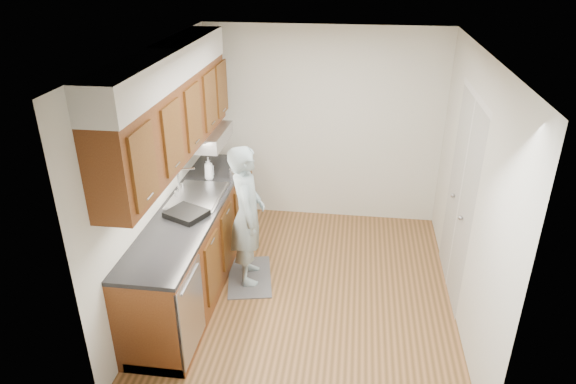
% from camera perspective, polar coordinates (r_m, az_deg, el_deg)
% --- Properties ---
extents(floor, '(3.50, 3.50, 0.00)m').
position_cam_1_polar(floor, '(5.60, 2.18, -10.75)').
color(floor, '#946138').
rests_on(floor, ground).
extents(ceiling, '(3.50, 3.50, 0.00)m').
position_cam_1_polar(ceiling, '(4.58, 2.71, 15.32)').
color(ceiling, white).
rests_on(ceiling, wall_left).
extents(wall_left, '(0.02, 3.50, 2.50)m').
position_cam_1_polar(wall_left, '(5.29, -13.97, 1.85)').
color(wall_left, silver).
rests_on(wall_left, floor).
extents(wall_right, '(0.02, 3.50, 2.50)m').
position_cam_1_polar(wall_right, '(5.06, 19.56, -0.05)').
color(wall_right, silver).
rests_on(wall_right, floor).
extents(wall_back, '(3.00, 0.02, 2.50)m').
position_cam_1_polar(wall_back, '(6.58, 3.90, 7.28)').
color(wall_back, silver).
rests_on(wall_back, floor).
extents(counter, '(0.64, 2.80, 1.30)m').
position_cam_1_polar(counter, '(5.54, -10.24, -5.53)').
color(counter, brown).
rests_on(counter, floor).
extents(upper_cabinets, '(0.47, 2.80, 1.21)m').
position_cam_1_polar(upper_cabinets, '(5.04, -12.83, 9.25)').
color(upper_cabinets, brown).
rests_on(upper_cabinets, wall_left).
extents(closet_door, '(0.02, 1.22, 2.05)m').
position_cam_1_polar(closet_door, '(5.42, 18.55, -0.82)').
color(closet_door, silver).
rests_on(closet_door, wall_right).
extents(floor_mat, '(0.61, 0.87, 0.01)m').
position_cam_1_polar(floor_mat, '(5.78, -4.28, -9.38)').
color(floor_mat, slate).
rests_on(floor_mat, floor).
extents(person, '(0.53, 0.69, 1.74)m').
position_cam_1_polar(person, '(5.33, -4.59, -1.62)').
color(person, '#8CA3AB').
rests_on(person, floor_mat).
extents(soap_bottle_a, '(0.13, 0.13, 0.26)m').
position_cam_1_polar(soap_bottle_a, '(5.82, -8.81, 2.60)').
color(soap_bottle_a, silver).
rests_on(soap_bottle_a, counter).
extents(soap_bottle_b, '(0.11, 0.11, 0.18)m').
position_cam_1_polar(soap_bottle_b, '(5.94, -8.76, 2.68)').
color(soap_bottle_b, silver).
rests_on(soap_bottle_b, counter).
extents(steel_can, '(0.07, 0.07, 0.11)m').
position_cam_1_polar(steel_can, '(5.85, -6.27, 2.05)').
color(steel_can, '#A5A5AA').
rests_on(steel_can, counter).
extents(dish_rack, '(0.45, 0.43, 0.06)m').
position_cam_1_polar(dish_rack, '(5.09, -11.23, -2.38)').
color(dish_rack, black).
rests_on(dish_rack, counter).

